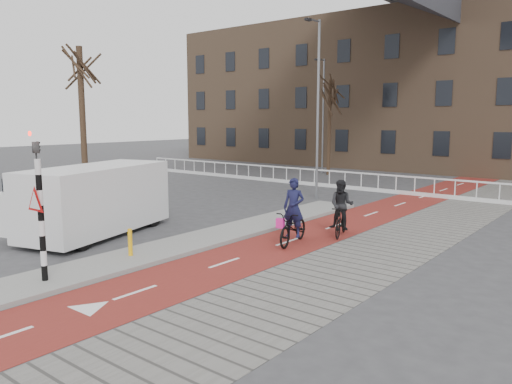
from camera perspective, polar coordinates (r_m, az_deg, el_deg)
The scene contains 15 objects.
ground at distance 13.56m, azimuth -14.18°, elevation -8.64°, with size 120.00×120.00×0.00m, color #38383A.
bike_lane at distance 20.25m, azimuth 11.78°, elevation -2.90°, with size 2.50×60.00×0.01m, color maroon.
sidewalk at distance 19.19m, azimuth 19.27°, elevation -3.83°, with size 3.00×60.00×0.01m, color slate.
curb_island at distance 16.63m, azimuth -4.62°, elevation -5.02°, with size 1.80×16.00×0.12m, color gray.
traffic_signal at distance 12.57m, azimuth -23.53°, elevation -1.11°, with size 0.80×0.80×3.68m.
bollard at distance 14.39m, azimuth -14.19°, elevation -5.59°, with size 0.12×0.12×0.76m, color #FDB40E.
cyclist_near at distance 15.64m, azimuth 4.31°, elevation -3.45°, with size 1.13×2.12×2.08m.
cyclist_far at distance 16.85m, azimuth 9.74°, elevation -2.39°, with size 1.01×1.82×1.89m.
van at distance 17.62m, azimuth -17.78°, elevation -0.76°, with size 3.59×5.82×2.34m.
railing at distance 29.39m, azimuth 6.69°, elevation 1.30°, with size 28.00×0.10×0.99m.
townhouse_row at distance 42.14m, azimuth 20.47°, elevation 13.20°, with size 46.00×10.00×15.90m.
tree_left at distance 26.13m, azimuth -19.18°, elevation 7.43°, with size 0.30×0.30×7.36m, color #322316.
tree_mid at distance 35.19m, azimuth 8.36°, elevation 7.28°, with size 0.25×0.25×6.54m, color #322316.
streetlight_near at distance 24.54m, azimuth 7.09°, elevation 9.15°, with size 0.12×0.12×8.52m, color slate.
streetlight_left at distance 36.26m, azimuth 7.68°, elevation 8.52°, with size 0.12×0.12×8.06m, color slate.
Camera 1 is at (10.41, -7.76, 3.92)m, focal length 35.00 mm.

